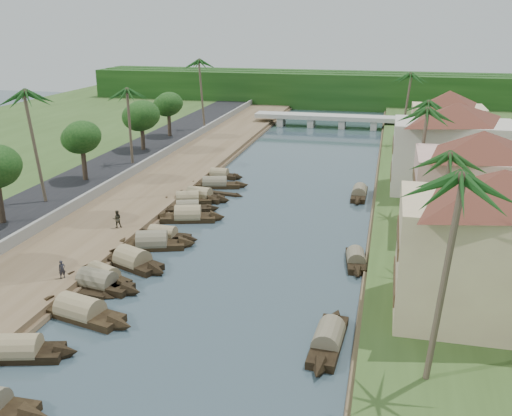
% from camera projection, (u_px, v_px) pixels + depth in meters
% --- Properties ---
extents(ground, '(220.00, 220.00, 0.00)m').
position_uv_depth(ground, '(222.00, 290.00, 44.65)').
color(ground, '#33454D').
rests_on(ground, ground).
extents(left_bank, '(10.00, 180.00, 0.80)m').
position_uv_depth(left_bank, '(139.00, 197.00, 66.46)').
color(left_bank, brown).
rests_on(left_bank, ground).
extents(right_bank, '(16.00, 180.00, 1.20)m').
position_uv_depth(right_bank, '(453.00, 218.00, 58.81)').
color(right_bank, '#314B1E').
rests_on(right_bank, ground).
extents(road, '(8.00, 180.00, 1.40)m').
position_uv_depth(road, '(73.00, 190.00, 68.21)').
color(road, black).
rests_on(road, ground).
extents(retaining_wall, '(0.40, 180.00, 1.10)m').
position_uv_depth(retaining_wall, '(105.00, 187.00, 67.07)').
color(retaining_wall, gray).
rests_on(retaining_wall, left_bank).
extents(treeline, '(120.00, 14.00, 8.00)m').
position_uv_depth(treeline, '(341.00, 90.00, 135.71)').
color(treeline, '#10330E').
rests_on(treeline, ground).
extents(bridge, '(28.00, 4.00, 2.40)m').
position_uv_depth(bridge, '(327.00, 118.00, 110.58)').
color(bridge, '#A9AA9F').
rests_on(bridge, ground).
extents(building_near, '(14.85, 14.85, 10.20)m').
position_uv_depth(building_near, '(494.00, 245.00, 36.66)').
color(building_near, beige).
rests_on(building_near, right_bank).
extents(building_mid, '(14.11, 14.11, 9.70)m').
position_uv_depth(building_mid, '(478.00, 183.00, 51.30)').
color(building_mid, beige).
rests_on(building_mid, right_bank).
extents(building_far, '(15.59, 15.59, 10.20)m').
position_uv_depth(building_far, '(452.00, 147.00, 64.36)').
color(building_far, beige).
rests_on(building_far, right_bank).
extents(building_distant, '(12.62, 12.62, 9.20)m').
position_uv_depth(building_distant, '(447.00, 122.00, 82.77)').
color(building_distant, beige).
rests_on(building_distant, right_bank).
extents(sampan_1, '(7.70, 3.57, 2.24)m').
position_uv_depth(sampan_1, '(20.00, 351.00, 35.68)').
color(sampan_1, black).
rests_on(sampan_1, ground).
extents(sampan_2, '(9.50, 3.97, 2.43)m').
position_uv_depth(sampan_2, '(80.00, 312.00, 40.48)').
color(sampan_2, black).
rests_on(sampan_2, ground).
extents(sampan_3, '(8.40, 3.03, 2.22)m').
position_uv_depth(sampan_3, '(97.00, 283.00, 44.91)').
color(sampan_3, black).
rests_on(sampan_3, ground).
extents(sampan_4, '(7.24, 4.42, 2.08)m').
position_uv_depth(sampan_4, '(103.00, 277.00, 45.99)').
color(sampan_4, black).
rests_on(sampan_4, ground).
extents(sampan_5, '(7.99, 4.87, 2.48)m').
position_uv_depth(sampan_5, '(133.00, 261.00, 48.85)').
color(sampan_5, black).
rests_on(sampan_5, ground).
extents(sampan_6, '(8.49, 4.38, 2.45)m').
position_uv_depth(sampan_6, '(152.00, 244.00, 52.72)').
color(sampan_6, black).
rests_on(sampan_6, ground).
extents(sampan_7, '(7.45, 1.89, 2.00)m').
position_uv_depth(sampan_7, '(163.00, 236.00, 54.68)').
color(sampan_7, black).
rests_on(sampan_7, ground).
extents(sampan_8, '(8.24, 3.98, 2.45)m').
position_uv_depth(sampan_8, '(188.00, 217.00, 59.84)').
color(sampan_8, black).
rests_on(sampan_8, ground).
extents(sampan_9, '(7.23, 3.78, 1.87)m').
position_uv_depth(sampan_9, '(188.00, 208.00, 62.46)').
color(sampan_9, black).
rests_on(sampan_9, ground).
extents(sampan_10, '(7.77, 4.03, 2.13)m').
position_uv_depth(sampan_10, '(188.00, 200.00, 65.35)').
color(sampan_10, black).
rests_on(sampan_10, ground).
extents(sampan_11, '(8.06, 2.64, 2.27)m').
position_uv_depth(sampan_11, '(199.00, 196.00, 66.61)').
color(sampan_11, black).
rests_on(sampan_11, ground).
extents(sampan_12, '(8.86, 3.56, 2.09)m').
position_uv_depth(sampan_12, '(215.00, 184.00, 71.48)').
color(sampan_12, black).
rests_on(sampan_12, ground).
extents(sampan_13, '(6.79, 1.69, 1.90)m').
position_uv_depth(sampan_13, '(219.00, 175.00, 75.72)').
color(sampan_13, black).
rests_on(sampan_13, ground).
extents(sampan_14, '(2.16, 8.81, 2.12)m').
position_uv_depth(sampan_14, '(328.00, 340.00, 36.99)').
color(sampan_14, black).
rests_on(sampan_14, ground).
extents(sampan_15, '(2.22, 6.84, 1.86)m').
position_uv_depth(sampan_15, '(356.00, 260.00, 49.23)').
color(sampan_15, black).
rests_on(sampan_15, ground).
extents(sampan_16, '(1.77, 8.12, 2.01)m').
position_uv_depth(sampan_16, '(359.00, 193.00, 67.80)').
color(sampan_16, black).
rests_on(sampan_16, ground).
extents(canoe_1, '(5.62, 1.39, 0.90)m').
position_uv_depth(canoe_1, '(84.00, 293.00, 43.96)').
color(canoe_1, black).
rests_on(canoe_1, ground).
extents(canoe_2, '(5.18, 1.57, 0.75)m').
position_uv_depth(canoe_2, '(224.00, 194.00, 68.65)').
color(canoe_2, black).
rests_on(canoe_2, ground).
extents(palm_0, '(3.20, 3.20, 13.26)m').
position_uv_depth(palm_0, '(451.00, 181.00, 28.10)').
color(palm_0, brown).
rests_on(palm_0, ground).
extents(palm_1, '(3.20, 3.20, 11.01)m').
position_uv_depth(palm_1, '(444.00, 157.00, 42.23)').
color(palm_1, brown).
rests_on(palm_1, ground).
extents(palm_2, '(3.20, 3.20, 12.17)m').
position_uv_depth(palm_2, '(423.00, 112.00, 55.53)').
color(palm_2, brown).
rests_on(palm_2, ground).
extents(palm_3, '(3.20, 3.20, 10.40)m').
position_uv_depth(palm_3, '(424.00, 103.00, 72.91)').
color(palm_3, brown).
rests_on(palm_3, ground).
extents(palm_5, '(3.20, 3.20, 13.25)m').
position_uv_depth(palm_5, '(31.00, 95.00, 58.11)').
color(palm_5, brown).
rests_on(palm_5, ground).
extents(palm_6, '(3.20, 3.20, 11.47)m').
position_uv_depth(palm_6, '(127.00, 91.00, 74.87)').
color(palm_6, brown).
rests_on(palm_6, ground).
extents(palm_7, '(3.20, 3.20, 12.39)m').
position_uv_depth(palm_7, '(407.00, 76.00, 87.65)').
color(palm_7, brown).
rests_on(palm_7, ground).
extents(palm_8, '(3.20, 3.20, 13.42)m').
position_uv_depth(palm_8, '(202.00, 62.00, 98.54)').
color(palm_8, brown).
rests_on(palm_8, ground).
extents(tree_3, '(4.43, 4.43, 7.08)m').
position_uv_depth(tree_3, '(82.00, 138.00, 68.34)').
color(tree_3, '#443227').
rests_on(tree_3, ground).
extents(tree_4, '(5.13, 5.13, 7.18)m').
position_uv_depth(tree_4, '(141.00, 116.00, 84.36)').
color(tree_4, '#443227').
rests_on(tree_4, ground).
extents(tree_5, '(4.44, 4.44, 7.09)m').
position_uv_depth(tree_5, '(168.00, 105.00, 94.27)').
color(tree_5, '#443227').
rests_on(tree_5, ground).
extents(tree_6, '(3.98, 3.98, 7.37)m').
position_uv_depth(tree_6, '(497.00, 142.00, 65.29)').
color(tree_6, '#443227').
rests_on(tree_6, ground).
extents(person_near, '(0.63, 0.63, 1.48)m').
position_uv_depth(person_near, '(62.00, 269.00, 44.64)').
color(person_near, '#28272F').
rests_on(person_near, left_bank).
extents(person_far, '(1.07, 0.99, 1.76)m').
position_uv_depth(person_far, '(117.00, 219.00, 55.42)').
color(person_far, '#323023').
rests_on(person_far, left_bank).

